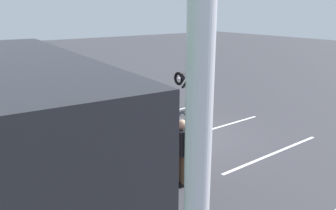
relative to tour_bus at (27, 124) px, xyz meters
The scene contains 15 objects.
ground_plane 5.42m from the tour_bus, 86.23° to the right, with size 80.00×80.00×0.00m, color #38383D.
tour_bus is the anchor object (origin of this frame).
spectator_far_left 3.72m from the tour_bus, 125.53° to the right, with size 0.58×0.35×1.74m.
spectator_left 3.16m from the tour_bus, 110.74° to the right, with size 0.57×0.32×1.73m.
spectator_centre 2.94m from the tour_bus, 85.13° to the right, with size 0.58×0.34×1.71m.
spectator_right 3.01m from the tour_bus, 64.56° to the right, with size 0.58×0.35×1.69m.
spectator_far_right 3.86m from the tour_bus, 49.32° to the right, with size 0.58×0.36×1.82m.
parked_motorcycle_silver 2.59m from the tour_bus, 119.09° to the right, with size 2.05×0.58×0.99m.
stunt_motorcycle 7.82m from the tour_bus, 69.36° to the right, with size 2.03×0.58×1.69m.
flagpole 7.63m from the tour_bus, behind, with size 0.78×0.36×7.50m.
traffic_cone 6.21m from the tour_bus, 80.28° to the right, with size 0.34×0.34×0.63m.
bay_line_b 7.04m from the tour_bus, 109.67° to the right, with size 0.19×4.48×0.01m.
bay_line_c 6.66m from the tour_bus, 86.65° to the right, with size 0.20×4.88×0.01m.
bay_line_d 7.32m from the tour_bus, 64.62° to the right, with size 0.19×4.29×0.01m.
bay_line_e 8.79m from the tour_bus, 48.32° to the right, with size 0.18×4.05×0.01m.
Camera 1 is at (-8.31, 6.83, 4.26)m, focal length 35.57 mm.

